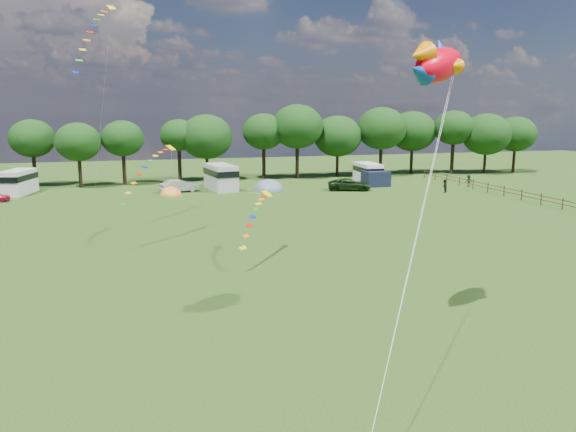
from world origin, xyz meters
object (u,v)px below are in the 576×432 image
object	(u,v)px
car_b	(179,186)
car_d	(349,184)
walker_a	(444,186)
campervan_b	(18,181)
tent_greyblue	(269,191)
campervan_c	(221,176)
tent_orange	(171,195)
fish_kite	(435,64)
campervan_d	(368,172)
walker_b	(469,181)

from	to	relation	value
car_b	car_d	xyz separation A→B (m)	(19.84, -3.87, -0.04)
car_b	walker_a	bearing A→B (deg)	-123.08
car_d	campervan_b	distance (m)	38.47
tent_greyblue	campervan_c	bearing A→B (deg)	155.32
tent_orange	tent_greyblue	bearing A→B (deg)	3.43
tent_greyblue	fish_kite	xyz separation A→B (m)	(-3.37, -43.53, 11.43)
campervan_c	fish_kite	xyz separation A→B (m)	(1.99, -45.99, 9.82)
campervan_b	walker_a	world-z (taller)	campervan_b
car_b	car_d	world-z (taller)	car_b
car_d	campervan_d	world-z (taller)	campervan_d
campervan_c	tent_orange	xyz separation A→B (m)	(-6.21, -3.16, -1.61)
car_b	tent_greyblue	xyz separation A→B (m)	(10.40, -1.63, -0.73)
campervan_c	tent_orange	distance (m)	7.15
car_b	campervan_b	bearing A→B (deg)	61.98
campervan_c	tent_orange	world-z (taller)	campervan_c
car_b	walker_b	size ratio (longest dim) A/B	2.87
campervan_d	tent_greyblue	size ratio (longest dim) A/B	1.35
campervan_d	tent_orange	size ratio (longest dim) A/B	1.98
campervan_c	walker_b	bearing A→B (deg)	-108.70
campervan_b	walker_a	bearing A→B (deg)	-90.62
tent_greyblue	car_d	bearing A→B (deg)	-13.38
car_b	tent_greyblue	distance (m)	10.56
car_d	tent_orange	world-z (taller)	car_d
car_d	tent_greyblue	bearing A→B (deg)	94.82
campervan_b	walker_b	bearing A→B (deg)	-85.24
fish_kite	walker_a	xyz separation A→B (m)	(22.84, 36.64, -10.69)
car_d	campervan_c	distance (m)	15.55
walker_a	fish_kite	bearing A→B (deg)	21.12
campervan_b	campervan_c	xyz separation A→B (m)	(22.97, -2.60, 0.15)
car_b	fish_kite	distance (m)	46.94
car_d	campervan_d	bearing A→B (deg)	-22.58
car_d	walker_b	world-z (taller)	walker_b
campervan_b	fish_kite	distance (m)	55.53
tent_greyblue	fish_kite	world-z (taller)	fish_kite
car_d	tent_orange	xyz separation A→B (m)	(-21.01, 1.55, -0.69)
campervan_d	fish_kite	bearing A→B (deg)	161.66
tent_orange	walker_b	world-z (taller)	walker_b
tent_orange	walker_a	bearing A→B (deg)	-11.29
fish_kite	walker_a	size ratio (longest dim) A/B	2.56
walker_b	car_d	bearing A→B (deg)	2.46
campervan_b	walker_a	size ratio (longest dim) A/B	3.94
campervan_c	walker_b	xyz separation A→B (m)	(30.52, -5.54, -0.89)
tent_orange	tent_greyblue	size ratio (longest dim) A/B	0.68
campervan_c	tent_greyblue	xyz separation A→B (m)	(5.36, -2.46, -1.61)
car_b	campervan_c	world-z (taller)	campervan_c
campervan_b	campervan_c	size ratio (longest dim) A/B	0.93
campervan_b	campervan_d	world-z (taller)	campervan_b
campervan_d	walker_b	xyz separation A→B (m)	(10.99, -6.32, -0.68)
campervan_b	car_b	bearing A→B (deg)	-87.43
tent_orange	fish_kite	xyz separation A→B (m)	(8.20, -42.83, 11.43)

